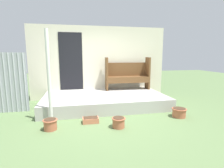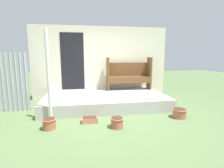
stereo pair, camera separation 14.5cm
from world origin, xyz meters
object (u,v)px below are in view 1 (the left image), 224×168
(support_post, at_px, (49,77))
(planter_box_rect, at_px, (91,120))
(flower_pot_left, at_px, (50,124))
(flower_pot_right, at_px, (179,112))
(bench, at_px, (127,74))
(flower_pot_middle, at_px, (119,122))

(support_post, bearing_deg, planter_box_rect, -12.01)
(flower_pot_left, height_order, flower_pot_right, flower_pot_left)
(bench, relative_size, flower_pot_left, 5.15)
(support_post, xyz_separation_m, flower_pot_middle, (1.50, -0.60, -0.96))
(flower_pot_right, bearing_deg, planter_box_rect, 178.08)
(planter_box_rect, bearing_deg, support_post, 167.99)
(bench, height_order, flower_pot_right, bench)
(support_post, bearing_deg, flower_pot_middle, -21.94)
(flower_pot_left, bearing_deg, bench, 44.16)
(flower_pot_middle, bearing_deg, flower_pot_left, 173.09)
(flower_pot_left, height_order, planter_box_rect, flower_pot_left)
(support_post, distance_m, flower_pot_right, 3.34)
(bench, distance_m, flower_pot_right, 2.43)
(support_post, bearing_deg, bench, 38.03)
(planter_box_rect, bearing_deg, bench, 54.12)
(bench, relative_size, planter_box_rect, 4.26)
(flower_pot_left, bearing_deg, flower_pot_middle, -6.91)
(support_post, height_order, planter_box_rect, support_post)
(bench, bearing_deg, support_post, -140.25)
(bench, distance_m, planter_box_rect, 2.72)
(flower_pot_left, xyz_separation_m, flower_pot_right, (3.15, 0.16, -0.00))
(support_post, distance_m, planter_box_rect, 1.38)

